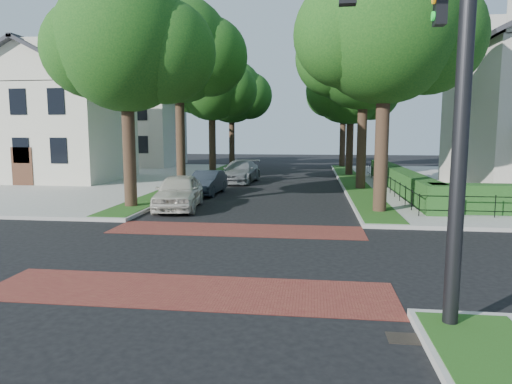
% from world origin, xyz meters
% --- Properties ---
extents(ground, '(120.00, 120.00, 0.00)m').
position_xyz_m(ground, '(0.00, 0.00, 0.00)').
color(ground, black).
rests_on(ground, ground).
extents(sidewalk_nw, '(30.00, 30.00, 0.15)m').
position_xyz_m(sidewalk_nw, '(-19.50, 19.00, 0.07)').
color(sidewalk_nw, gray).
rests_on(sidewalk_nw, ground).
extents(crosswalk_far, '(9.00, 2.20, 0.01)m').
position_xyz_m(crosswalk_far, '(0.00, 3.20, 0.01)').
color(crosswalk_far, maroon).
rests_on(crosswalk_far, ground).
extents(crosswalk_near, '(9.00, 2.20, 0.01)m').
position_xyz_m(crosswalk_near, '(0.00, -3.20, 0.01)').
color(crosswalk_near, maroon).
rests_on(crosswalk_near, ground).
extents(storm_drain, '(0.65, 0.45, 0.01)m').
position_xyz_m(storm_drain, '(4.30, -5.00, 0.01)').
color(storm_drain, black).
rests_on(storm_drain, ground).
extents(grass_strip_ne, '(1.60, 29.80, 0.02)m').
position_xyz_m(grass_strip_ne, '(5.40, 19.10, 0.16)').
color(grass_strip_ne, '#244313').
rests_on(grass_strip_ne, sidewalk_ne).
extents(grass_strip_nw, '(1.60, 29.80, 0.02)m').
position_xyz_m(grass_strip_nw, '(-5.40, 19.10, 0.16)').
color(grass_strip_nw, '#244313').
rests_on(grass_strip_nw, sidewalk_nw).
extents(tree_right_near, '(7.75, 6.67, 10.66)m').
position_xyz_m(tree_right_near, '(5.60, 7.24, 7.63)').
color(tree_right_near, black).
rests_on(tree_right_near, sidewalk_ne).
extents(tree_right_mid, '(8.25, 7.09, 11.22)m').
position_xyz_m(tree_right_mid, '(5.61, 15.25, 7.99)').
color(tree_right_mid, black).
rests_on(tree_right_mid, sidewalk_ne).
extents(tree_right_far, '(7.25, 6.23, 9.74)m').
position_xyz_m(tree_right_far, '(5.60, 24.22, 6.91)').
color(tree_right_far, black).
rests_on(tree_right_far, sidewalk_ne).
extents(tree_right_back, '(7.50, 6.45, 10.20)m').
position_xyz_m(tree_right_back, '(5.60, 33.23, 7.27)').
color(tree_right_back, black).
rests_on(tree_right_back, sidewalk_ne).
extents(tree_left_near, '(7.50, 6.45, 10.20)m').
position_xyz_m(tree_left_near, '(-5.40, 7.23, 7.27)').
color(tree_left_near, black).
rests_on(tree_left_near, sidewalk_nw).
extents(tree_left_mid, '(8.00, 6.88, 11.48)m').
position_xyz_m(tree_left_mid, '(-5.39, 15.24, 8.34)').
color(tree_left_mid, black).
rests_on(tree_left_mid, sidewalk_nw).
extents(tree_left_far, '(7.00, 6.02, 9.86)m').
position_xyz_m(tree_left_far, '(-5.40, 24.22, 7.12)').
color(tree_left_far, black).
rests_on(tree_left_far, sidewalk_nw).
extents(tree_left_back, '(7.75, 6.66, 10.44)m').
position_xyz_m(tree_left_back, '(-5.40, 33.24, 7.41)').
color(tree_left_back, black).
rests_on(tree_left_back, sidewalk_nw).
extents(hedge_main_road, '(1.00, 18.00, 1.20)m').
position_xyz_m(hedge_main_road, '(7.70, 15.00, 0.75)').
color(hedge_main_road, '#183B14').
rests_on(hedge_main_road, sidewalk_ne).
extents(fence_main_road, '(0.06, 18.00, 0.90)m').
position_xyz_m(fence_main_road, '(6.90, 15.00, 0.60)').
color(fence_main_road, black).
rests_on(fence_main_road, sidewalk_ne).
extents(house_left_near, '(10.00, 9.00, 10.14)m').
position_xyz_m(house_left_near, '(-15.49, 17.99, 5.04)').
color(house_left_near, beige).
rests_on(house_left_near, sidewalk_nw).
extents(house_left_far, '(10.00, 9.00, 10.14)m').
position_xyz_m(house_left_far, '(-15.49, 31.99, 5.04)').
color(house_left_far, beige).
rests_on(house_left_far, sidewalk_nw).
extents(traffic_signal, '(2.17, 2.00, 8.00)m').
position_xyz_m(traffic_signal, '(4.89, -4.41, 4.71)').
color(traffic_signal, black).
rests_on(traffic_signal, sidewalk_se).
extents(parked_car_front, '(2.42, 4.83, 1.58)m').
position_xyz_m(parked_car_front, '(-3.36, 7.35, 0.79)').
color(parked_car_front, beige).
rests_on(parked_car_front, ground).
extents(parked_car_middle, '(1.62, 4.12, 1.33)m').
position_xyz_m(parked_car_middle, '(-3.22, 12.28, 0.67)').
color(parked_car_middle, black).
rests_on(parked_car_middle, ground).
extents(parked_car_rear, '(2.49, 5.37, 1.52)m').
position_xyz_m(parked_car_rear, '(-2.35, 18.59, 0.76)').
color(parked_car_rear, gray).
rests_on(parked_car_rear, ground).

